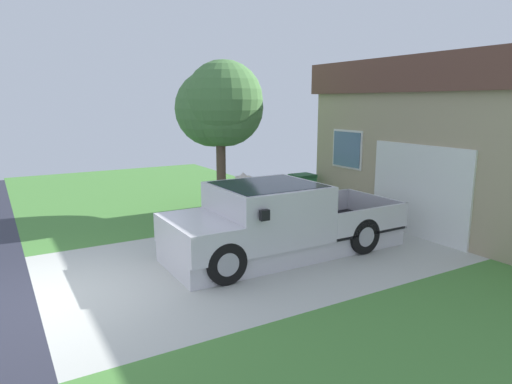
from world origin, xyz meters
name	(u,v)px	position (x,y,z in m)	size (l,w,h in m)	color
pickup_truck	(271,223)	(0.00, 4.65, 0.72)	(2.19, 5.36, 1.60)	silver
person_with_hat	(243,203)	(-1.46, 4.78, 0.88)	(0.50, 0.41, 1.63)	black
handbag	(234,234)	(-1.40, 4.49, 0.16)	(0.39, 0.14, 0.48)	beige
front_yard_tree	(220,106)	(-4.10, 5.49, 3.19)	(2.70, 2.48, 4.48)	brown
wheeled_trash_bin	(302,190)	(-3.30, 7.91, 0.58)	(0.60, 0.72, 1.08)	#286B38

